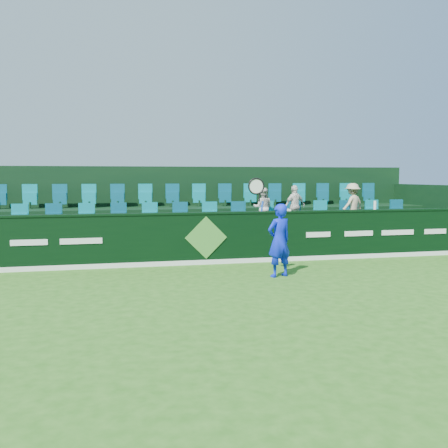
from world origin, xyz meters
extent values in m
plane|color=#276417|center=(0.00, 0.00, 0.00)|extent=(60.00, 60.00, 0.00)
cube|color=black|center=(0.00, 4.00, 0.65)|extent=(16.00, 0.20, 1.30)
cube|color=black|center=(0.00, 4.00, 1.32)|extent=(16.00, 0.24, 0.05)
cube|color=white|center=(0.00, 3.89, 0.06)|extent=(16.00, 0.02, 0.12)
cube|color=#489034|center=(0.00, 3.88, 0.70)|extent=(1.10, 0.02, 1.10)
cube|color=white|center=(-4.30, 3.89, 0.70)|extent=(0.85, 0.01, 0.14)
cube|color=white|center=(-3.10, 3.89, 0.70)|extent=(1.00, 0.01, 0.14)
cube|color=white|center=(3.10, 3.89, 0.70)|extent=(0.70, 0.01, 0.14)
cube|color=white|center=(4.30, 3.89, 0.70)|extent=(0.85, 0.01, 0.14)
cube|color=white|center=(5.50, 3.89, 0.70)|extent=(1.00, 0.01, 0.14)
cube|color=white|center=(6.70, 3.89, 0.70)|extent=(0.70, 0.01, 0.14)
cube|color=black|center=(0.00, 5.10, 0.40)|extent=(16.00, 2.00, 0.80)
cube|color=black|center=(0.00, 7.00, 0.65)|extent=(16.00, 1.80, 1.30)
cube|color=black|center=(0.00, 8.00, 1.30)|extent=(16.00, 0.20, 2.60)
cube|color=black|center=(7.90, 6.00, 1.00)|extent=(0.20, 4.00, 2.00)
cube|color=#088490|center=(0.00, 5.50, 1.10)|extent=(13.50, 0.50, 0.60)
cube|color=#088490|center=(0.00, 7.30, 1.60)|extent=(13.50, 0.50, 0.60)
imported|color=#0D23E6|center=(1.32, 1.98, 0.83)|extent=(0.70, 0.57, 1.66)
cylinder|color=#143FBF|center=(0.88, 1.88, 1.62)|extent=(0.07, 0.04, 0.22)
cylinder|color=black|center=(0.82, 1.88, 1.82)|extent=(0.06, 0.03, 0.20)
torus|color=black|center=(0.74, 1.88, 2.06)|extent=(0.42, 0.04, 0.42)
cylinder|color=silver|center=(0.74, 1.88, 2.06)|extent=(0.35, 0.01, 0.35)
imported|color=beige|center=(1.91, 5.12, 1.38)|extent=(0.68, 0.60, 1.15)
imported|color=white|center=(2.88, 5.12, 1.41)|extent=(0.77, 0.52, 1.22)
imported|color=#C6B58C|center=(4.72, 5.12, 1.44)|extent=(0.94, 0.77, 1.27)
cube|color=white|center=(2.14, 4.00, 1.38)|extent=(0.34, 0.22, 0.05)
cylinder|color=silver|center=(4.83, 4.00, 1.47)|extent=(0.08, 0.08, 0.24)
camera|label=1|loc=(-2.36, -8.64, 2.27)|focal=40.00mm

